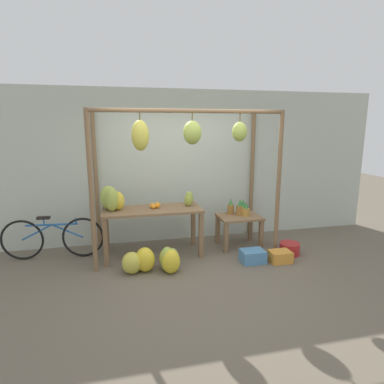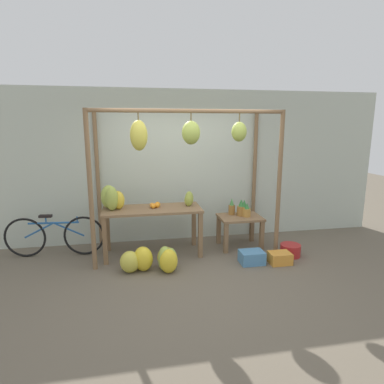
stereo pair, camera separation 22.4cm
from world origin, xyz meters
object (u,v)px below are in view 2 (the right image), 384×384
banana_pile_ground_left (137,260)px  papaya_pile (189,199)px  fruit_crate_white (252,257)px  parked_bicycle (55,236)px  banana_pile_ground_right (168,259)px  fruit_crate_purple (280,258)px  banana_pile_on_table (112,198)px  orange_pile (155,205)px  blue_bucket (290,250)px  pineapple_cluster (241,209)px

banana_pile_ground_left → papaya_pile: papaya_pile is taller
papaya_pile → banana_pile_ground_left: bearing=-143.3°
banana_pile_ground_left → fruit_crate_white: banana_pile_ground_left is taller
fruit_crate_white → parked_bicycle: parked_bicycle is taller
banana_pile_ground_right → fruit_crate_purple: size_ratio=1.43×
banana_pile_ground_right → banana_pile_on_table: bearing=137.3°
orange_pile → blue_bucket: bearing=-13.9°
blue_bucket → parked_bicycle: parked_bicycle is taller
pineapple_cluster → papaya_pile: bearing=-176.8°
parked_bicycle → papaya_pile: 2.32m
blue_bucket → banana_pile_ground_left: bearing=-177.1°
pineapple_cluster → banana_pile_ground_left: pineapple_cluster is taller
pineapple_cluster → parked_bicycle: (-3.20, 0.12, -0.34)m
pineapple_cluster → banana_pile_ground_right: pineapple_cluster is taller
blue_bucket → parked_bicycle: bearing=169.4°
orange_pile → fruit_crate_purple: bearing=-22.9°
banana_pile_ground_left → fruit_crate_purple: banana_pile_ground_left is taller
banana_pile_ground_right → parked_bicycle: parked_bicycle is taller
banana_pile_on_table → fruit_crate_white: size_ratio=1.23×
fruit_crate_purple → pineapple_cluster: bearing=113.1°
orange_pile → fruit_crate_white: orange_pile is taller
pineapple_cluster → fruit_crate_purple: bearing=-66.9°
blue_bucket → fruit_crate_purple: bearing=-140.6°
orange_pile → fruit_crate_white: size_ratio=0.48×
orange_pile → parked_bicycle: 1.75m
parked_bicycle → fruit_crate_purple: bearing=-15.3°
banana_pile_on_table → banana_pile_ground_right: banana_pile_on_table is taller
pineapple_cluster → papaya_pile: 0.99m
fruit_crate_white → parked_bicycle: size_ratio=0.23×
banana_pile_on_table → banana_pile_ground_right: (0.82, -0.76, -0.81)m
banana_pile_on_table → pineapple_cluster: banana_pile_on_table is taller
banana_pile_ground_right → parked_bicycle: bearing=153.0°
banana_pile_ground_left → banana_pile_ground_right: banana_pile_ground_right is taller
banana_pile_on_table → fruit_crate_white: banana_pile_on_table is taller
orange_pile → papaya_pile: size_ratio=0.70×
banana_pile_ground_right → banana_pile_ground_left: bearing=172.7°
banana_pile_on_table → parked_bicycle: bearing=171.1°
banana_pile_ground_left → papaya_pile: 1.35m
parked_bicycle → papaya_pile: papaya_pile is taller
banana_pile_ground_right → papaya_pile: papaya_pile is taller
orange_pile → papaya_pile: papaya_pile is taller
papaya_pile → fruit_crate_purple: (1.33, -0.80, -0.83)m
blue_bucket → pineapple_cluster: bearing=138.2°
banana_pile_ground_left → papaya_pile: (0.90, 0.68, 0.74)m
pineapple_cluster → fruit_crate_purple: size_ratio=1.03×
blue_bucket → parked_bicycle: (-3.87, 0.72, 0.25)m
fruit_crate_white → pineapple_cluster: bearing=84.7°
banana_pile_on_table → fruit_crate_purple: bearing=-17.6°
orange_pile → fruit_crate_purple: (1.89, -0.80, -0.75)m
papaya_pile → fruit_crate_purple: size_ratio=0.75×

